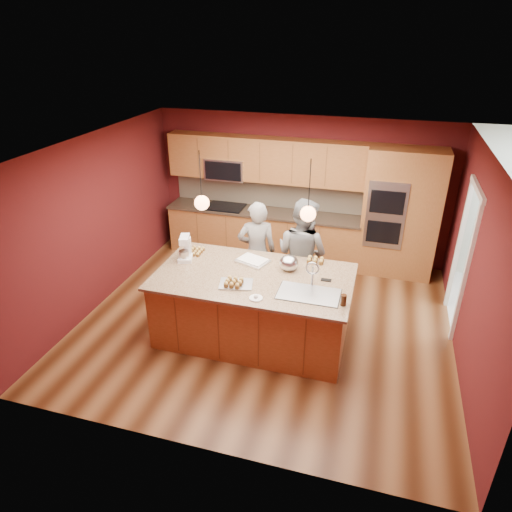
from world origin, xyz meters
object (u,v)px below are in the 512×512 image
(person_right, at_px, (302,254))
(stand_mixer, at_px, (185,250))
(person_left, at_px, (257,252))
(island, at_px, (255,306))
(mixing_bowl, at_px, (289,263))

(person_right, distance_m, stand_mixer, 1.81)
(person_left, bearing_deg, stand_mixer, 25.44)
(island, height_order, person_left, person_left)
(island, distance_m, person_left, 1.10)
(island, height_order, person_right, person_right)
(island, relative_size, stand_mixer, 7.32)
(island, relative_size, mixing_bowl, 10.09)
(stand_mixer, bearing_deg, person_right, 11.10)
(person_left, distance_m, stand_mixer, 1.23)
(stand_mixer, bearing_deg, person_left, 27.53)
(island, bearing_deg, person_right, 65.05)
(person_right, relative_size, stand_mixer, 4.89)
(person_right, bearing_deg, stand_mixer, 51.23)
(stand_mixer, xyz_separation_m, mixing_bowl, (1.53, 0.11, -0.05))
(person_left, relative_size, person_right, 0.93)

